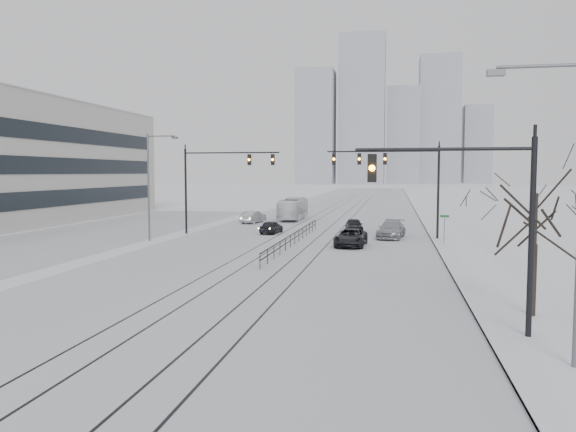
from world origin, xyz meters
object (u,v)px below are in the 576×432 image
object	(u,v)px
traffic_mast_near	(483,208)
sedan_nb_front	(351,238)
sedan_sb_inner	(271,227)
sedan_sb_outer	(253,217)
box_truck	(293,209)
sedan_nb_far	(354,225)
sedan_nb_right	(391,230)
bare_tree	(536,206)

from	to	relation	value
traffic_mast_near	sedan_nb_front	distance (m)	24.75
sedan_sb_inner	sedan_nb_front	distance (m)	11.24
sedan_sb_outer	box_truck	world-z (taller)	box_truck
sedan_sb_outer	sedan_nb_far	xyz separation A→B (m)	(12.03, -7.73, -0.03)
sedan_sb_outer	sedan_nb_far	bearing A→B (deg)	158.30
sedan_sb_outer	sedan_nb_right	world-z (taller)	sedan_nb_right
sedan_nb_front	sedan_nb_right	bearing A→B (deg)	66.29
sedan_nb_far	box_truck	distance (m)	15.49
sedan_nb_far	box_truck	bearing A→B (deg)	113.91
sedan_nb_far	box_truck	size ratio (longest dim) A/B	0.41
sedan_sb_inner	box_truck	distance (m)	15.71
traffic_mast_near	sedan_sb_inner	world-z (taller)	traffic_mast_near
sedan_sb_outer	sedan_nb_far	world-z (taller)	sedan_sb_outer
sedan_nb_far	traffic_mast_near	bearing A→B (deg)	-87.50
traffic_mast_near	sedan_sb_outer	xyz separation A→B (m)	(-18.75, 41.80, -3.87)
sedan_nb_front	box_truck	world-z (taller)	box_truck
traffic_mast_near	box_truck	bearing A→B (deg)	107.73
bare_tree	box_truck	distance (m)	47.54
sedan_sb_inner	sedan_sb_outer	world-z (taller)	sedan_sb_outer
traffic_mast_near	sedan_sb_inner	xyz separation A→B (m)	(-14.35, 31.43, -3.94)
bare_tree	box_truck	world-z (taller)	bare_tree
sedan_sb_inner	sedan_nb_right	xyz separation A→B (m)	(11.18, -1.60, 0.13)
traffic_mast_near	bare_tree	size ratio (longest dim) A/B	1.15
sedan_nb_far	sedan_sb_outer	bearing A→B (deg)	138.61
sedan_nb_front	sedan_nb_far	bearing A→B (deg)	95.29
sedan_sb_inner	sedan_nb_far	size ratio (longest dim) A/B	0.93
sedan_sb_inner	sedan_sb_outer	bearing A→B (deg)	-60.93
bare_tree	sedan_nb_far	xyz separation A→B (m)	(-9.14, 31.07, -3.83)
sedan_sb_inner	sedan_nb_front	size ratio (longest dim) A/B	0.74
sedan_sb_outer	sedan_nb_front	size ratio (longest dim) A/B	0.86
traffic_mast_near	sedan_nb_front	xyz separation A→B (m)	(-6.26, 23.63, -3.88)
traffic_mast_near	sedan_nb_far	size ratio (longest dim) A/B	1.80
box_truck	traffic_mast_near	bearing A→B (deg)	107.82
bare_tree	sedan_nb_right	size ratio (longest dim) A/B	1.18
traffic_mast_near	sedan_sb_inner	distance (m)	34.78
traffic_mast_near	sedan_sb_outer	world-z (taller)	traffic_mast_near
traffic_mast_near	sedan_nb_far	distance (m)	34.95
bare_tree	sedan_sb_outer	size ratio (longest dim) A/B	1.45
traffic_mast_near	sedan_nb_far	world-z (taller)	traffic_mast_near
bare_tree	sedan_nb_right	distance (m)	27.66
sedan_sb_inner	sedan_nb_far	bearing A→B (deg)	-154.85
bare_tree	sedan_sb_outer	xyz separation A→B (m)	(-21.17, 38.79, -3.80)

